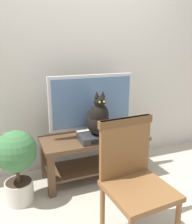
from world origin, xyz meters
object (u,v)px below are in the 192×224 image
tv_stand (94,149)px  book_stack (129,128)px  media_box (98,137)px  wooden_chair (133,173)px  cat (98,119)px  potted_plant (17,160)px  tv (92,104)px

tv_stand → book_stack: bearing=-5.5°
media_box → wooden_chair: size_ratio=0.42×
cat → book_stack: 0.47m
wooden_chair → potted_plant: size_ratio=1.30×
book_stack → wooden_chair: bearing=-117.8°
wooden_chair → book_stack: size_ratio=4.17×
tv_stand → book_stack: book_stack is taller
tv → media_box: size_ratio=2.38×
tv → book_stack: tv is taller
tv_stand → cat: bearing=-91.2°
media_box → potted_plant: (-0.84, -0.06, -0.09)m
tv → media_box: 0.37m
tv_stand → potted_plant: (-0.85, -0.17, 0.10)m
tv_stand → potted_plant: 0.87m
media_box → book_stack: bearing=9.4°
tv_stand → tv: 0.52m
book_stack → potted_plant: size_ratio=0.31×
media_box → cat: cat is taller
media_box → wooden_chair: (-0.04, -0.81, 0.01)m
potted_plant → media_box: bearing=3.8°
tv → media_box: (-0.00, -0.18, -0.33)m
media_box → wooden_chair: wooden_chair is taller
tv → cat: 0.23m
tv_stand → book_stack: 0.47m
cat → book_stack: bearing=11.4°
media_box → wooden_chair: bearing=-92.8°
wooden_chair → potted_plant: (-0.80, 0.75, -0.10)m
cat → book_stack: (0.42, 0.08, -0.18)m
tv → wooden_chair: tv is taller
wooden_chair → tv: bearing=87.5°
tv_stand → potted_plant: size_ratio=1.61×
tv → book_stack: size_ratio=4.22×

